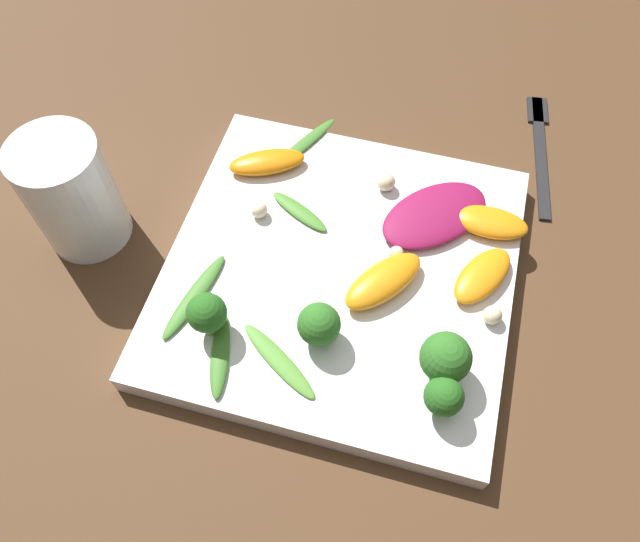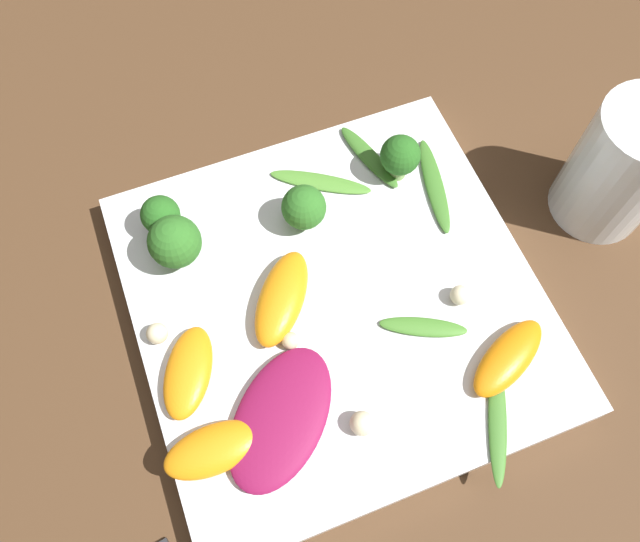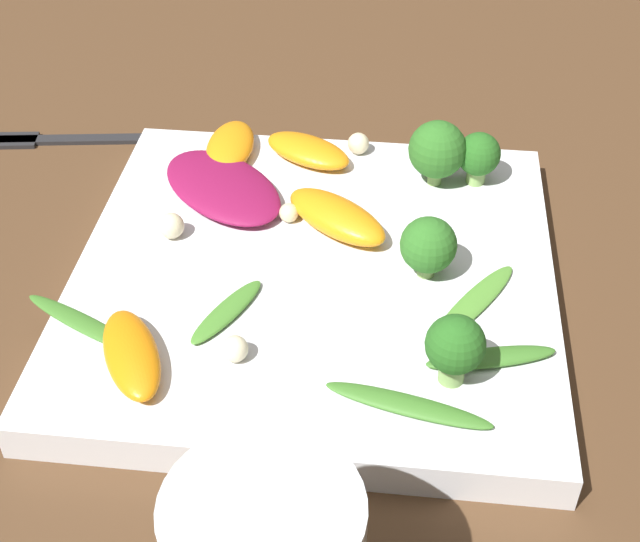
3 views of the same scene
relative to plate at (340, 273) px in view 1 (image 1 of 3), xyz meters
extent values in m
plane|color=#4C331E|center=(0.00, 0.00, -0.01)|extent=(2.40, 2.40, 0.00)
cube|color=white|center=(0.00, 0.00, 0.00)|extent=(0.30, 0.30, 0.02)
cylinder|color=white|center=(-0.24, -0.01, 0.04)|extent=(0.08, 0.08, 0.11)
cube|color=#262628|center=(0.16, 0.20, -0.01)|extent=(0.03, 0.17, 0.01)
cube|color=#262628|center=(0.15, 0.26, -0.01)|extent=(0.03, 0.04, 0.01)
ellipsoid|color=maroon|center=(0.07, 0.07, 0.02)|extent=(0.12, 0.12, 0.01)
ellipsoid|color=orange|center=(0.12, 0.02, 0.02)|extent=(0.06, 0.08, 0.02)
ellipsoid|color=orange|center=(0.04, -0.01, 0.02)|extent=(0.07, 0.08, 0.02)
ellipsoid|color=orange|center=(-0.10, 0.09, 0.02)|extent=(0.08, 0.06, 0.02)
ellipsoid|color=orange|center=(0.12, 0.08, 0.02)|extent=(0.07, 0.03, 0.02)
cylinder|color=#84AD5B|center=(-0.09, -0.09, 0.02)|extent=(0.01, 0.01, 0.02)
sphere|color=#26601E|center=(-0.09, -0.09, 0.04)|extent=(0.03, 0.03, 0.03)
cylinder|color=#7A9E51|center=(0.00, -0.07, 0.02)|extent=(0.01, 0.01, 0.01)
sphere|color=#2D6B23|center=(0.00, -0.07, 0.03)|extent=(0.04, 0.04, 0.04)
cylinder|color=#84AD5B|center=(0.11, -0.10, 0.02)|extent=(0.01, 0.01, 0.01)
sphere|color=#26601E|center=(0.11, -0.10, 0.03)|extent=(0.03, 0.03, 0.03)
cylinder|color=#7A9E51|center=(0.10, -0.07, 0.02)|extent=(0.01, 0.01, 0.02)
sphere|color=#2D6B23|center=(0.10, -0.07, 0.04)|extent=(0.04, 0.04, 0.04)
ellipsoid|color=#518E33|center=(-0.03, -0.10, 0.01)|extent=(0.08, 0.06, 0.00)
ellipsoid|color=#3D7528|center=(-0.07, -0.11, 0.01)|extent=(0.03, 0.08, 0.01)
ellipsoid|color=#3D7528|center=(-0.11, -0.06, 0.01)|extent=(0.03, 0.09, 0.01)
ellipsoid|color=#47842D|center=(-0.05, 0.05, 0.01)|extent=(0.07, 0.04, 0.01)
ellipsoid|color=#3D7528|center=(-0.07, 0.13, 0.01)|extent=(0.05, 0.09, 0.00)
sphere|color=beige|center=(-0.09, 0.03, 0.02)|extent=(0.02, 0.02, 0.02)
sphere|color=beige|center=(0.13, -0.02, 0.02)|extent=(0.02, 0.02, 0.02)
sphere|color=beige|center=(0.05, 0.02, 0.02)|extent=(0.01, 0.01, 0.01)
sphere|color=beige|center=(0.02, 0.10, 0.02)|extent=(0.02, 0.02, 0.02)
camera|label=1|loc=(0.06, -0.28, 0.48)|focal=35.00mm
camera|label=2|loc=(0.08, 0.17, 0.45)|focal=35.00mm
camera|label=3|loc=(-0.43, -0.05, 0.37)|focal=50.00mm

